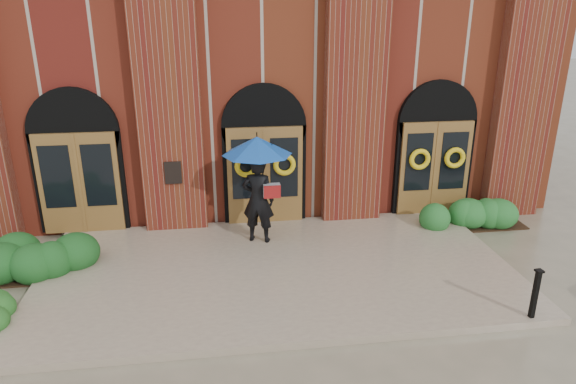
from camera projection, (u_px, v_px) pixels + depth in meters
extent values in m
plane|color=gray|center=(278.00, 277.00, 10.92)|extent=(90.00, 90.00, 0.00)
cube|color=tan|center=(278.00, 270.00, 11.03)|extent=(10.00, 5.30, 0.15)
cube|color=#5E2814|center=(247.00, 65.00, 18.02)|extent=(16.00, 12.00, 7.00)
cube|color=black|center=(173.00, 173.00, 12.36)|extent=(0.40, 0.05, 0.55)
cube|color=#5E2814|center=(168.00, 94.00, 11.98)|extent=(1.50, 0.45, 7.00)
cube|color=#5E2814|center=(355.00, 90.00, 12.56)|extent=(1.50, 0.45, 7.00)
cube|color=#5E2814|center=(526.00, 86.00, 13.15)|extent=(1.50, 0.45, 7.00)
cube|color=brown|center=(80.00, 183.00, 12.38)|extent=(1.90, 0.10, 2.50)
cylinder|color=black|center=(74.00, 131.00, 12.09)|extent=(2.10, 0.22, 2.10)
cube|color=brown|center=(265.00, 176.00, 12.97)|extent=(1.90, 0.10, 2.50)
cylinder|color=black|center=(264.00, 126.00, 12.67)|extent=(2.10, 0.22, 2.10)
cube|color=brown|center=(434.00, 168.00, 13.55)|extent=(1.90, 0.10, 2.50)
cylinder|color=black|center=(437.00, 121.00, 13.26)|extent=(2.10, 0.22, 2.10)
torus|color=yellow|center=(246.00, 166.00, 12.69)|extent=(0.57, 0.13, 0.57)
torus|color=yellow|center=(284.00, 165.00, 12.82)|extent=(0.57, 0.13, 0.57)
torus|color=yellow|center=(420.00, 159.00, 13.28)|extent=(0.57, 0.13, 0.57)
torus|color=yellow|center=(455.00, 158.00, 13.40)|extent=(0.57, 0.13, 0.57)
imported|color=black|center=(258.00, 200.00, 11.94)|extent=(0.87, 0.71, 2.07)
cone|color=#164EAC|center=(257.00, 146.00, 11.50)|extent=(2.02, 2.02, 0.41)
cylinder|color=black|center=(260.00, 169.00, 11.65)|extent=(0.02, 0.02, 0.68)
cube|color=#ACB0B1|center=(272.00, 190.00, 11.74)|extent=(0.43, 0.31, 0.30)
cube|color=maroon|center=(272.00, 192.00, 11.63)|extent=(0.37, 0.15, 0.30)
cube|color=black|center=(535.00, 295.00, 9.08)|extent=(0.09, 0.09, 0.92)
cube|color=black|center=(539.00, 271.00, 8.92)|extent=(0.14, 0.14, 0.04)
ellipsoid|color=#18481A|center=(33.00, 255.00, 11.04)|extent=(3.03, 1.21, 0.78)
ellipsoid|color=#215E25|center=(464.00, 211.00, 13.52)|extent=(2.78, 1.11, 0.71)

